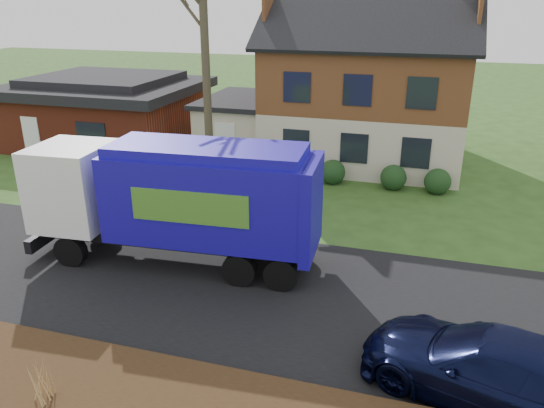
# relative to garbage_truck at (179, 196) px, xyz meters

# --- Properties ---
(ground) EXTENTS (120.00, 120.00, 0.00)m
(ground) POSITION_rel_garbage_truck_xyz_m (1.85, -1.09, -2.17)
(ground) COLOR #284818
(ground) RESTS_ON ground
(road) EXTENTS (80.00, 7.00, 0.02)m
(road) POSITION_rel_garbage_truck_xyz_m (1.85, -1.09, -2.16)
(road) COLOR black
(road) RESTS_ON ground
(main_house) EXTENTS (12.95, 8.95, 9.26)m
(main_house) POSITION_rel_garbage_truck_xyz_m (3.34, 12.82, 1.86)
(main_house) COLOR beige
(main_house) RESTS_ON ground
(ranch_house) EXTENTS (9.80, 8.20, 3.70)m
(ranch_house) POSITION_rel_garbage_truck_xyz_m (-10.15, 11.91, -0.36)
(ranch_house) COLOR maroon
(ranch_house) RESTS_ON ground
(garbage_truck) EXTENTS (8.93, 2.92, 3.77)m
(garbage_truck) POSITION_rel_garbage_truck_xyz_m (0.00, 0.00, 0.00)
(garbage_truck) COLOR black
(garbage_truck) RESTS_ON ground
(silver_sedan) EXTENTS (4.92, 2.42, 1.55)m
(silver_sedan) POSITION_rel_garbage_truck_xyz_m (-1.94, 3.20, -1.40)
(silver_sedan) COLOR #96999D
(silver_sedan) RESTS_ON ground
(navy_wagon) EXTENTS (5.74, 3.71, 1.55)m
(navy_wagon) POSITION_rel_garbage_truck_xyz_m (8.58, -3.76, -1.40)
(navy_wagon) COLOR black
(navy_wagon) RESTS_ON ground
(grass_clump_mid) EXTENTS (0.34, 0.28, 0.94)m
(grass_clump_mid) POSITION_rel_garbage_truck_xyz_m (0.19, -6.59, -1.40)
(grass_clump_mid) COLOR tan
(grass_clump_mid) RESTS_ON mulch_verge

